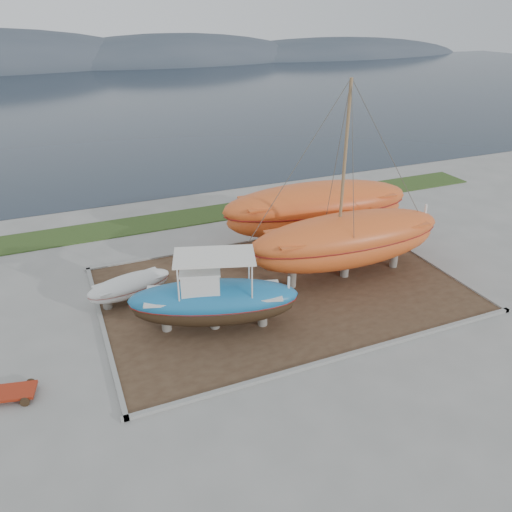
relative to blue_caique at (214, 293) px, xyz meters
name	(u,v)px	position (x,y,z in m)	size (l,w,h in m)	color
ground	(320,331)	(4.34, -2.06, -1.89)	(140.00, 140.00, 0.00)	gray
dirt_patch	(282,289)	(4.34, 1.94, -1.86)	(18.00, 12.00, 0.06)	#422D1E
curb_frame	(282,288)	(4.34, 1.94, -1.81)	(18.60, 12.60, 0.15)	gray
grass_strip	(212,214)	(4.34, 13.44, -1.85)	(44.00, 3.00, 0.08)	#284219
sea	(105,98)	(4.34, 67.94, -1.89)	(260.00, 100.00, 0.04)	#17232F
mountain_ridge	(75,65)	(4.34, 122.94, -1.89)	(200.00, 36.00, 20.00)	#333D49
blue_caique	(214,293)	(0.00, 0.00, 0.00)	(7.59, 2.37, 3.66)	#1B6FAA
white_dinghy	(130,289)	(-3.11, 3.89, -1.19)	(4.27, 1.60, 1.28)	silver
orange_sailboat	(352,186)	(8.07, 1.87, 3.33)	(10.94, 3.22, 10.33)	#DB5721
orange_bare_hull	(316,215)	(8.59, 6.13, 0.08)	(11.63, 3.49, 3.81)	#DB5721
red_trailer	(14,394)	(-8.44, -1.37, -1.72)	(2.34, 1.17, 0.33)	#A22812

